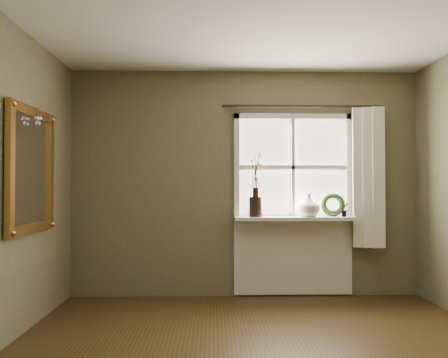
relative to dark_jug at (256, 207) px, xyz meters
The scene contains 12 objects.
wall_back 0.34m from the dark_jug, 121.41° to the left, with size 4.00×0.10×2.60m, color brown.
window_frame 0.64m from the dark_jug, 13.87° to the left, with size 1.36×0.06×1.24m.
window_sill 0.46m from the dark_jug, ahead, with size 1.36×0.26×0.04m, color silver.
window_apron 0.73m from the dark_jug, 14.03° to the left, with size 1.36×0.04×0.88m, color silver.
dark_jug is the anchor object (origin of this frame).
cream_vase 0.61m from the dark_jug, ahead, with size 0.25×0.25×0.26m, color beige.
wreath 0.89m from the dark_jug, ahead, with size 0.27×0.27×0.07m, color #314A21.
potted_plant_left 0.06m from the dark_jug, ahead, with size 0.08×0.05×0.15m, color #314A21.
potted_plant_right 1.01m from the dark_jug, ahead, with size 0.09×0.07×0.17m, color #314A21.
curtain 1.32m from the dark_jug, ahead, with size 0.36×0.12×1.59m, color white.
curtain_rod 1.27m from the dark_jug, ahead, with size 0.03×0.03×1.84m, color black.
gilt_mirror 2.35m from the dark_jug, 153.23° to the right, with size 0.10×0.92×1.10m.
Camera 1 is at (-0.38, -2.79, 1.26)m, focal length 35.00 mm.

